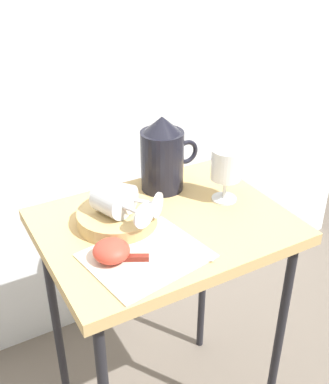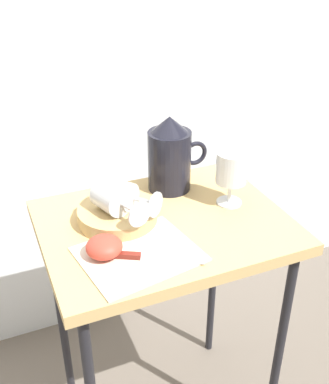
{
  "view_description": "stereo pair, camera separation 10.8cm",
  "coord_description": "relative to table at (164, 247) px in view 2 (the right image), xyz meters",
  "views": [
    {
      "loc": [
        -0.46,
        -0.82,
        1.34
      ],
      "look_at": [
        0.0,
        0.0,
        0.81
      ],
      "focal_mm": 43.97,
      "sensor_mm": 36.0,
      "label": 1
    },
    {
      "loc": [
        -0.36,
        -0.87,
        1.34
      ],
      "look_at": [
        0.0,
        0.0,
        0.81
      ],
      "focal_mm": 43.97,
      "sensor_mm": 36.0,
      "label": 2
    }
  ],
  "objects": [
    {
      "name": "curtain_drape",
      "position": [
        0.0,
        0.53,
        0.4
      ],
      "size": [
        2.4,
        0.03,
        2.1
      ],
      "primitive_type": "cube",
      "color": "white",
      "rests_on": "ground_plane"
    },
    {
      "name": "table",
      "position": [
        0.0,
        0.0,
        0.0
      ],
      "size": [
        0.58,
        0.45,
        0.73
      ],
      "color": "tan",
      "rests_on": "ground_plane"
    },
    {
      "name": "linen_napkin",
      "position": [
        -0.1,
        -0.1,
        0.08
      ],
      "size": [
        0.27,
        0.24,
        0.0
      ],
      "primitive_type": "cube",
      "rotation": [
        0.0,
        0.0,
        0.17
      ],
      "color": "beige",
      "rests_on": "table"
    },
    {
      "name": "basket_tray",
      "position": [
        -0.1,
        0.04,
        0.09
      ],
      "size": [
        0.19,
        0.19,
        0.03
      ],
      "primitive_type": "cylinder",
      "color": "tan",
      "rests_on": "table"
    },
    {
      "name": "pitcher",
      "position": [
        0.08,
        0.15,
        0.16
      ],
      "size": [
        0.17,
        0.11,
        0.2
      ],
      "color": "black",
      "rests_on": "table"
    },
    {
      "name": "wine_glass_upright",
      "position": [
        0.18,
        0.01,
        0.17
      ],
      "size": [
        0.08,
        0.08,
        0.14
      ],
      "color": "silver",
      "rests_on": "table"
    },
    {
      "name": "wine_glass_tipped_near",
      "position": [
        -0.11,
        0.03,
        0.15
      ],
      "size": [
        0.11,
        0.15,
        0.07
      ],
      "color": "silver",
      "rests_on": "basket_tray"
    },
    {
      "name": "wine_glass_tipped_far",
      "position": [
        -0.09,
        0.05,
        0.15
      ],
      "size": [
        0.14,
        0.15,
        0.07
      ],
      "color": "silver",
      "rests_on": "basket_tray"
    },
    {
      "name": "apple_half_left",
      "position": [
        -0.17,
        -0.08,
        0.1
      ],
      "size": [
        0.08,
        0.08,
        0.04
      ],
      "primitive_type": "ellipsoid",
      "color": "#CC3D2D",
      "rests_on": "linen_napkin"
    },
    {
      "name": "knife",
      "position": [
        -0.11,
        -0.12,
        0.09
      ],
      "size": [
        0.2,
        0.12,
        0.01
      ],
      "color": "silver",
      "rests_on": "linen_napkin"
    }
  ]
}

